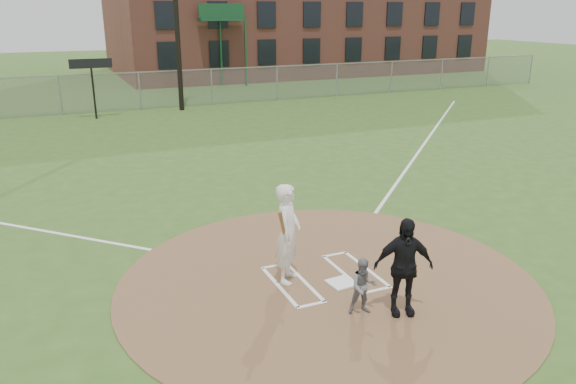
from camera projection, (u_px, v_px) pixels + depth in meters
name	position (u px, v px, depth m)	size (l,w,h in m)	color
ground	(328.00, 281.00, 11.32)	(140.00, 140.00, 0.00)	#32551D
dirt_circle	(328.00, 281.00, 11.32)	(8.40, 8.40, 0.02)	brown
home_plate	(341.00, 283.00, 11.18)	(0.50, 0.50, 0.03)	silver
foul_line_first	(423.00, 145.00, 22.57)	(0.10, 24.00, 0.01)	white
catcher	(364.00, 286.00, 9.97)	(0.51, 0.40, 1.04)	slate
umpire	(403.00, 267.00, 9.86)	(1.06, 0.44, 1.81)	black
batters_boxes	(324.00, 277.00, 11.44)	(2.08, 1.88, 0.01)	white
batter_at_plate	(288.00, 233.00, 11.03)	(0.90, 1.11, 2.03)	white
outfield_fence	(140.00, 91.00, 30.16)	(56.08, 0.08, 2.03)	slate
scoreboard_sign	(91.00, 70.00, 27.22)	(2.00, 0.10, 2.93)	black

